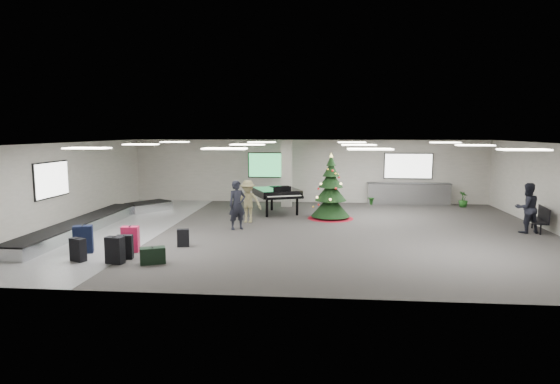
# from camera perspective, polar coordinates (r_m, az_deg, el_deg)

# --- Properties ---
(ground) EXTENTS (18.00, 18.00, 0.00)m
(ground) POSITION_cam_1_polar(r_m,az_deg,el_deg) (17.27, 2.70, -4.70)
(ground) COLOR #3C3936
(ground) RESTS_ON ground
(room_envelope) EXTENTS (18.02, 14.02, 3.21)m
(room_envelope) POSITION_cam_1_polar(r_m,az_deg,el_deg) (17.62, 1.60, 3.21)
(room_envelope) COLOR beige
(room_envelope) RESTS_ON ground
(baggage_carousel) EXTENTS (2.28, 9.71, 0.43)m
(baggage_carousel) POSITION_cam_1_polar(r_m,az_deg,el_deg) (19.15, -21.50, -3.36)
(baggage_carousel) COLOR silver
(baggage_carousel) RESTS_ON ground
(service_counter) EXTENTS (4.05, 0.65, 1.08)m
(service_counter) POSITION_cam_1_polar(r_m,az_deg,el_deg) (24.10, 15.38, -0.19)
(service_counter) COLOR silver
(service_counter) RESTS_ON ground
(suitcase_0) EXTENTS (0.52, 0.34, 0.77)m
(suitcase_0) POSITION_cam_1_polar(r_m,az_deg,el_deg) (13.73, -19.49, -6.70)
(suitcase_0) COLOR black
(suitcase_0) RESTS_ON ground
(suitcase_1) EXTENTS (0.47, 0.30, 0.71)m
(suitcase_1) POSITION_cam_1_polar(r_m,az_deg,el_deg) (14.13, -18.39, -6.38)
(suitcase_1) COLOR black
(suitcase_1) RESTS_ON ground
(pink_suitcase) EXTENTS (0.53, 0.35, 0.80)m
(pink_suitcase) POSITION_cam_1_polar(r_m,az_deg,el_deg) (14.86, -17.77, -5.50)
(pink_suitcase) COLOR #DA1C4D
(pink_suitcase) RESTS_ON ground
(suitcase_3) EXTENTS (0.41, 0.30, 0.58)m
(suitcase_3) POSITION_cam_1_polar(r_m,az_deg,el_deg) (15.14, -11.73, -5.49)
(suitcase_3) COLOR black
(suitcase_3) RESTS_ON ground
(navy_suitcase) EXTENTS (0.62, 0.48, 0.86)m
(navy_suitcase) POSITION_cam_1_polar(r_m,az_deg,el_deg) (15.20, -22.86, -5.35)
(navy_suitcase) COLOR black
(navy_suitcase) RESTS_ON ground
(suitcase_5) EXTENTS (0.50, 0.39, 0.68)m
(suitcase_5) POSITION_cam_1_polar(r_m,az_deg,el_deg) (14.33, -23.41, -6.48)
(suitcase_5) COLOR black
(suitcase_5) RESTS_ON ground
(green_duffel) EXTENTS (0.76, 0.58, 0.47)m
(green_duffel) POSITION_cam_1_polar(r_m,az_deg,el_deg) (13.45, -15.26, -7.47)
(green_duffel) COLOR black
(green_duffel) RESTS_ON ground
(suitcase_8) EXTENTS (0.46, 0.35, 0.62)m
(suitcase_8) POSITION_cam_1_polar(r_m,az_deg,el_deg) (15.91, -22.57, -5.21)
(suitcase_8) COLOR black
(suitcase_8) RESTS_ON ground
(christmas_tree) EXTENTS (1.93, 1.93, 2.75)m
(christmas_tree) POSITION_cam_1_polar(r_m,az_deg,el_deg) (19.57, 6.20, -0.51)
(christmas_tree) COLOR maroon
(christmas_tree) RESTS_ON ground
(grand_piano) EXTENTS (2.43, 2.72, 1.28)m
(grand_piano) POSITION_cam_1_polar(r_m,az_deg,el_deg) (20.69, -0.34, -0.11)
(grand_piano) COLOR black
(grand_piano) RESTS_ON ground
(bench) EXTENTS (0.73, 1.50, 0.91)m
(bench) POSITION_cam_1_polar(r_m,az_deg,el_deg) (19.41, 29.09, -2.75)
(bench) COLOR black
(bench) RESTS_ON ground
(traveler_a) EXTENTS (0.80, 0.73, 1.83)m
(traveler_a) POSITION_cam_1_polar(r_m,az_deg,el_deg) (17.36, -5.24, -1.60)
(traveler_a) COLOR black
(traveler_a) RESTS_ON ground
(traveler_b) EXTENTS (1.15, 0.73, 1.70)m
(traveler_b) POSITION_cam_1_polar(r_m,az_deg,el_deg) (18.67, -3.94, -1.15)
(traveler_b) COLOR olive
(traveler_b) RESTS_ON ground
(traveler_bench) EXTENTS (1.00, 0.85, 1.81)m
(traveler_bench) POSITION_cam_1_polar(r_m,az_deg,el_deg) (18.88, 27.89, -1.74)
(traveler_bench) COLOR black
(traveler_bench) RESTS_ON ground
(potted_plant_left) EXTENTS (0.54, 0.58, 0.83)m
(potted_plant_left) POSITION_cam_1_polar(r_m,az_deg,el_deg) (23.71, 11.11, -0.51)
(potted_plant_left) COLOR #1A3C13
(potted_plant_left) RESTS_ON ground
(potted_plant_right) EXTENTS (0.58, 0.58, 0.76)m
(potted_plant_right) POSITION_cam_1_polar(r_m,az_deg,el_deg) (24.14, 21.43, -0.83)
(potted_plant_right) COLOR #1A3C13
(potted_plant_right) RESTS_ON ground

